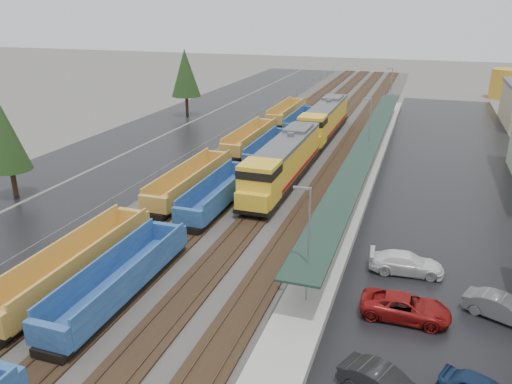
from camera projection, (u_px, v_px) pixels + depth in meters
ballast_strip at (306, 140)px, 68.97m from camera, size 20.00×160.00×0.08m
trackbed at (306, 140)px, 68.93m from camera, size 14.60×160.00×0.22m
west_parking_lot at (206, 132)px, 73.49m from camera, size 10.00×160.00×0.02m
west_road at (147, 127)px, 76.50m from camera, size 9.00×160.00×0.02m
east_commuter_lot at (454, 177)px, 54.40m from camera, size 16.00×100.00×0.02m
station_platform at (367, 162)px, 57.01m from camera, size 3.00×80.00×8.00m
chainlink_fence at (237, 127)px, 69.89m from camera, size 0.08×160.04×2.02m
tree_west_near at (6, 138)px, 46.95m from camera, size 3.96×3.96×9.00m
tree_west_far at (185, 73)px, 82.27m from camera, size 4.84×4.84×11.00m
locomotive_lead at (283, 162)px, 50.76m from camera, size 3.25×21.42×4.85m
locomotive_trail at (324, 120)px, 69.39m from camera, size 3.25×21.42×4.85m
well_string_yellow at (144, 215)px, 41.36m from camera, size 2.74×104.80×2.43m
well_string_blue at (179, 229)px, 38.80m from camera, size 2.70×95.23×2.40m
storage_tank at (505, 84)px, 99.51m from camera, size 5.81×5.81×5.81m
parked_car_east_b at (405, 307)px, 29.58m from camera, size 2.44×5.26×1.46m
parked_car_east_c at (406, 263)px, 34.63m from camera, size 2.47×5.21×1.47m
parked_car_east_e at (502, 308)px, 29.50m from camera, size 3.06×4.64×1.44m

